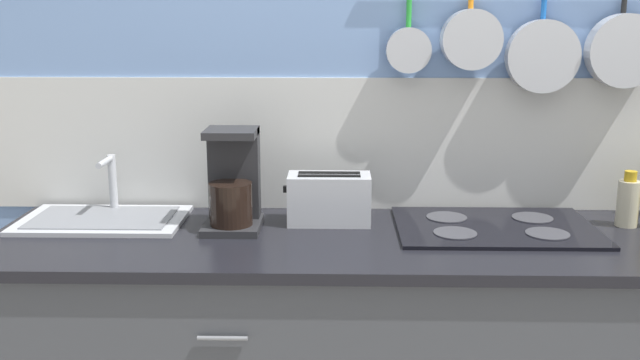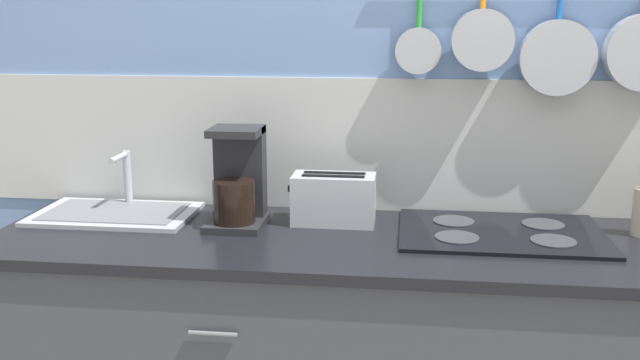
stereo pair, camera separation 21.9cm
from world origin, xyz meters
The scene contains 7 objects.
wall_back centered at (0.00, 0.37, 1.28)m, with size 7.20×0.16×2.60m.
countertop centered at (0.00, 0.00, 0.90)m, with size 3.07×0.66×0.03m.
sink_basin centered at (-1.23, 0.15, 0.94)m, with size 0.54×0.34×0.21m.
coffee_maker centered at (-0.78, 0.10, 1.05)m, with size 0.18×0.21×0.32m.
toaster centered at (-0.47, 0.15, 1.00)m, with size 0.29×0.14×0.17m.
cooktop centered at (0.07, 0.09, 0.93)m, with size 0.64×0.44×0.01m.
bottle_sesame_oil centered at (0.51, 0.14, 1.00)m, with size 0.07×0.07×0.18m.
Camera 1 is at (-0.45, -2.14, 1.60)m, focal length 40.00 mm.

